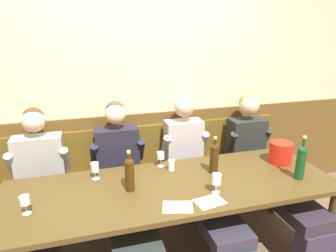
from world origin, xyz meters
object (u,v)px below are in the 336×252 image
object	(u,v)px
dining_table	(173,192)
wine_bottle_clear_water	(130,173)
person_right_seat	(264,163)
wine_bottle_amber_mid	(214,157)
wine_bottle_green_tall	(301,161)
wine_glass_center_rear	(95,168)
wine_glass_near_bucket	(161,156)
wine_glass_mid_right	(25,201)
wall_bench	(153,188)
person_center_right_seat	(196,173)
person_center_left_seat	(36,198)
water_tumbler_left	(171,165)
person_left_seat	(124,186)
wine_glass_right_end	(217,179)
ice_bucket	(281,153)

from	to	relation	value
dining_table	wine_bottle_clear_water	distance (m)	0.40
person_right_seat	wine_bottle_amber_mid	bearing A→B (deg)	-159.89
wine_bottle_green_tall	wine_glass_center_rear	world-z (taller)	wine_bottle_green_tall
wine_glass_near_bucket	wine_glass_mid_right	xyz separation A→B (m)	(-1.06, -0.46, 0.00)
wine_glass_near_bucket	person_right_seat	bearing A→B (deg)	-0.16
wall_bench	person_center_right_seat	distance (m)	0.62
person_center_left_seat	person_right_seat	distance (m)	2.15
wine_glass_near_bucket	water_tumbler_left	xyz separation A→B (m)	(0.07, -0.10, -0.05)
wine_bottle_green_tall	wine_glass_center_rear	size ratio (longest dim) A/B	2.64
person_center_left_seat	wine_glass_mid_right	bearing A→B (deg)	-88.41
wine_glass_mid_right	wine_glass_near_bucket	bearing A→B (deg)	23.31
wall_bench	wine_glass_mid_right	distance (m)	1.47
wine_bottle_clear_water	water_tumbler_left	xyz separation A→B (m)	(0.40, 0.24, -0.10)
person_right_seat	wine_bottle_clear_water	xyz separation A→B (m)	(-1.42, -0.34, 0.26)
water_tumbler_left	wall_bench	bearing A→B (deg)	96.77
dining_table	wine_glass_mid_right	distance (m)	1.09
wine_glass_center_rear	water_tumbler_left	xyz separation A→B (m)	(0.65, -0.02, -0.05)
person_center_right_seat	water_tumbler_left	bearing A→B (deg)	-161.38
person_center_left_seat	wine_glass_near_bucket	xyz separation A→B (m)	(1.07, 0.03, 0.23)
person_center_left_seat	wine_glass_mid_right	xyz separation A→B (m)	(0.01, -0.42, 0.23)
dining_table	water_tumbler_left	world-z (taller)	water_tumbler_left
wall_bench	water_tumbler_left	world-z (taller)	wall_bench
person_right_seat	wine_glass_near_bucket	xyz separation A→B (m)	(-1.09, 0.00, 0.21)
person_center_left_seat	person_left_seat	size ratio (longest dim) A/B	1.00
person_right_seat	wine_glass_right_end	distance (m)	0.99
person_center_right_seat	wine_bottle_green_tall	size ratio (longest dim) A/B	3.57
wall_bench	wine_glass_mid_right	world-z (taller)	wall_bench
wall_bench	person_center_left_seat	size ratio (longest dim) A/B	2.20
person_left_seat	wine_glass_right_end	world-z (taller)	person_left_seat
ice_bucket	wine_bottle_clear_water	bearing A→B (deg)	-175.52
wine_bottle_green_tall	wine_glass_right_end	world-z (taller)	wine_bottle_green_tall
person_center_left_seat	wine_glass_near_bucket	size ratio (longest dim) A/B	9.90
person_center_left_seat	person_right_seat	xyz separation A→B (m)	(2.15, 0.03, 0.02)
person_right_seat	wine_bottle_green_tall	bearing A→B (deg)	-93.53
person_left_seat	wine_glass_mid_right	size ratio (longest dim) A/B	9.99
wall_bench	dining_table	distance (m)	0.84
dining_table	wine_bottle_green_tall	bearing A→B (deg)	-10.19
ice_bucket	wine_glass_right_end	world-z (taller)	ice_bucket
person_left_seat	wine_glass_near_bucket	distance (m)	0.42
person_center_right_seat	wine_glass_mid_right	distance (m)	1.49
person_center_left_seat	person_center_right_seat	bearing A→B (deg)	0.89
dining_table	water_tumbler_left	distance (m)	0.28
dining_table	person_right_seat	size ratio (longest dim) A/B	1.97
wine_bottle_amber_mid	wine_glass_near_bucket	xyz separation A→B (m)	(-0.41, 0.25, -0.05)
water_tumbler_left	person_center_right_seat	bearing A→B (deg)	18.62
dining_table	ice_bucket	distance (m)	1.10
wall_bench	ice_bucket	distance (m)	1.36
wine_glass_center_rear	water_tumbler_left	size ratio (longest dim) A/B	1.50
person_center_left_seat	wine_bottle_clear_water	distance (m)	0.85
person_center_right_seat	dining_table	bearing A→B (deg)	-134.22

